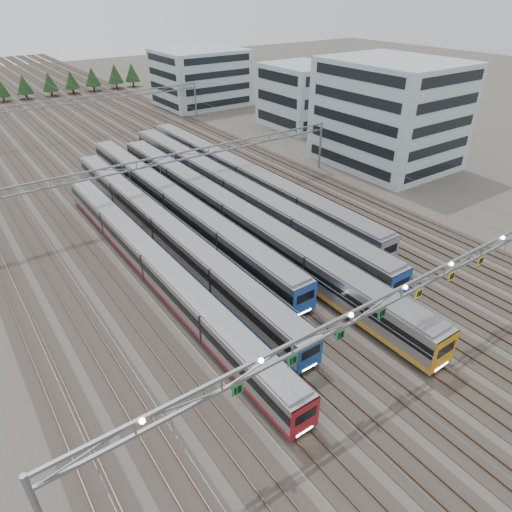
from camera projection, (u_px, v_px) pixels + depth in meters
ground at (388, 360)px, 39.94m from camera, size 400.00×400.00×0.00m
track_bed at (63, 114)px, 109.14m from camera, size 54.00×260.00×5.42m
train_a at (153, 264)px, 49.88m from camera, size 2.64×51.06×3.43m
train_b at (162, 228)px, 57.18m from camera, size 2.69×56.39×3.50m
train_c at (174, 203)px, 63.34m from camera, size 2.92×56.01×3.81m
train_d at (232, 215)px, 59.92m from camera, size 3.05×64.52×3.98m
train_e at (233, 190)px, 66.88m from camera, size 3.13×61.61×4.09m
train_f at (244, 177)px, 71.68m from camera, size 3.10×58.46×4.05m
gantry_near at (402, 295)px, 36.20m from camera, size 56.36×0.61×8.08m
gantry_mid at (175, 164)px, 64.65m from camera, size 56.36×0.36×8.00m
gantry_far at (78, 105)px, 96.13m from camera, size 56.36×0.36×8.00m
depot_bldg_south at (389, 114)px, 79.53m from camera, size 18.00×22.00×17.71m
depot_bldg_mid at (301, 96)px, 102.49m from camera, size 14.00×16.00×13.36m
depot_bldg_north at (201, 77)px, 121.10m from camera, size 22.00×18.00×13.89m
treeline at (50, 81)px, 131.62m from camera, size 106.40×5.60×7.02m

